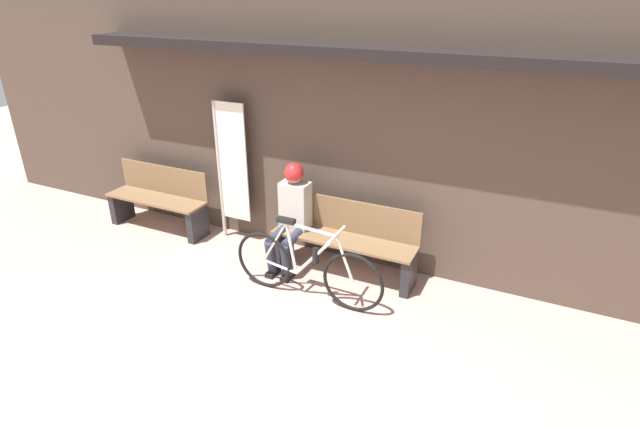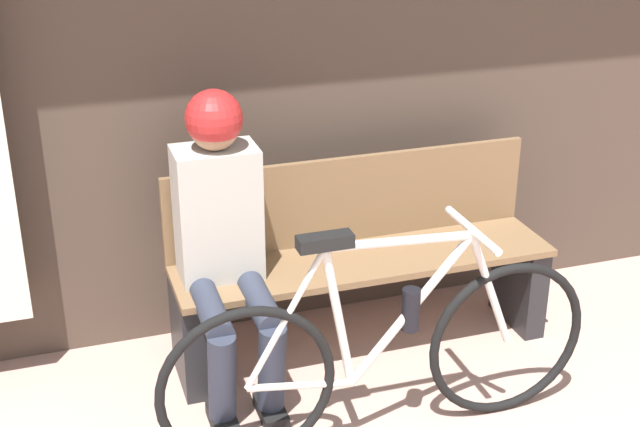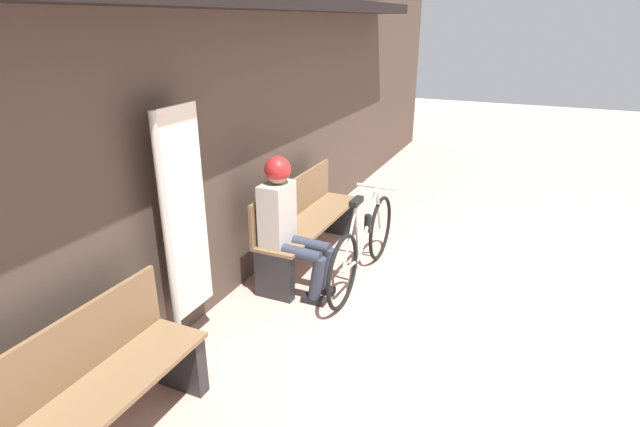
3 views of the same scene
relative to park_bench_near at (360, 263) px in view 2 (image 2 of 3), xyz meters
The scene contains 3 objects.
park_bench_near is the anchor object (origin of this frame).
bicycle 0.69m from the park_bench_near, 103.10° to the right, with size 1.74×0.40×0.91m.
person_seated 0.72m from the park_bench_near, behind, with size 0.34×0.63×1.28m.
Camera 2 is at (-1.17, -0.75, 2.22)m, focal length 50.00 mm.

